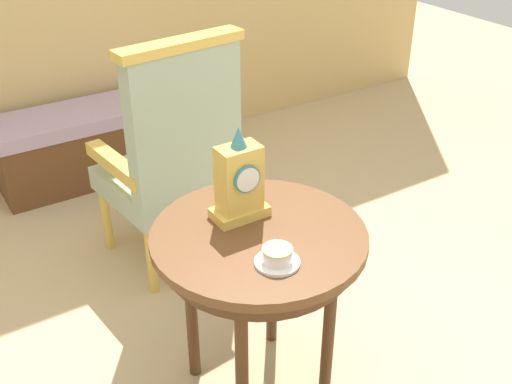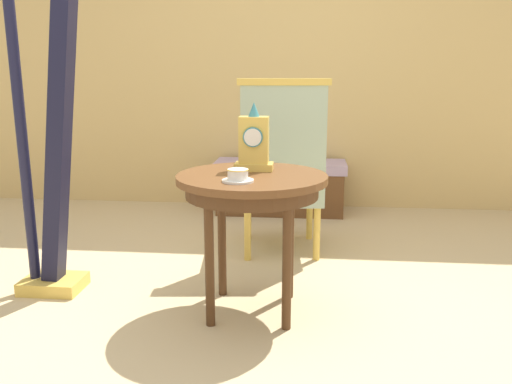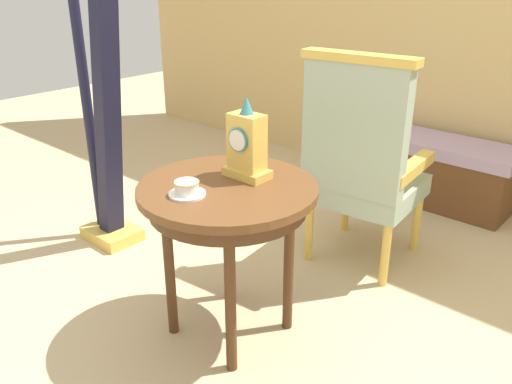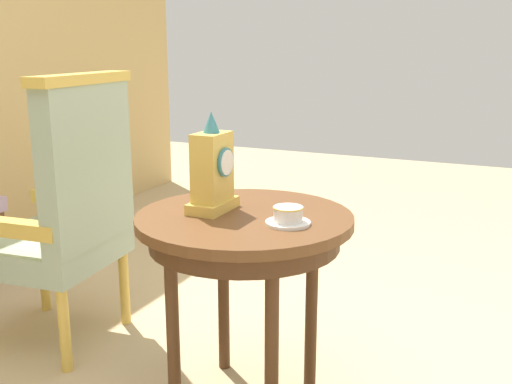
% 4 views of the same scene
% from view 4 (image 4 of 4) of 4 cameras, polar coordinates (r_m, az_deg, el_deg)
% --- Properties ---
extents(side_table, '(0.73, 0.73, 0.70)m').
position_cam_4_polar(side_table, '(2.02, -1.10, -4.34)').
color(side_table, brown).
rests_on(side_table, ground).
extents(teacup_left, '(0.14, 0.14, 0.06)m').
position_cam_4_polar(teacup_left, '(1.88, 3.06, -2.31)').
color(teacup_left, white).
rests_on(teacup_left, side_table).
extents(mantel_clock, '(0.19, 0.11, 0.34)m').
position_cam_4_polar(mantel_clock, '(2.01, -4.14, 1.94)').
color(mantel_clock, gold).
rests_on(mantel_clock, side_table).
extents(armchair, '(0.59, 0.58, 1.14)m').
position_cam_4_polar(armchair, '(2.58, -17.59, -1.52)').
color(armchair, '#9EB299').
rests_on(armchair, ground).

